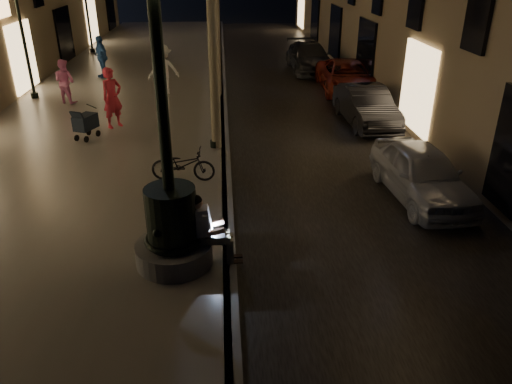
{
  "coord_description": "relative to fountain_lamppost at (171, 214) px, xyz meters",
  "views": [
    {
      "loc": [
        -0.04,
        -5.81,
        5.35
      ],
      "look_at": [
        0.56,
        3.0,
        1.1
      ],
      "focal_mm": 35.0,
      "sensor_mm": 36.0,
      "label": 1
    }
  ],
  "objects": [
    {
      "name": "lamp_curb_b",
      "position": [
        0.7,
        14.0,
        2.02
      ],
      "size": [
        0.36,
        0.36,
        4.81
      ],
      "color": "black",
      "rests_on": "promenade"
    },
    {
      "name": "curb_strip",
      "position": [
        1.0,
        13.0,
        -1.11
      ],
      "size": [
        0.25,
        45.0,
        0.2
      ],
      "primitive_type": "cube",
      "color": "#59595B",
      "rests_on": "ground"
    },
    {
      "name": "fountain_lamppost",
      "position": [
        0.0,
        0.0,
        0.0
      ],
      "size": [
        1.4,
        1.4,
        5.21
      ],
      "color": "#59595B",
      "rests_on": "promenade"
    },
    {
      "name": "car_second",
      "position": [
        5.82,
        8.43,
        -0.57
      ],
      "size": [
        1.53,
        3.95,
        1.28
      ],
      "primitive_type": "imported",
      "rotation": [
        0.0,
        0.0,
        0.05
      ],
      "color": "black",
      "rests_on": "ground"
    },
    {
      "name": "car_third",
      "position": [
        6.2,
        12.87,
        -0.57
      ],
      "size": [
        2.29,
        4.69,
        1.28
      ],
      "primitive_type": "imported",
      "rotation": [
        0.0,
        0.0,
        -0.04
      ],
      "color": "maroon",
      "rests_on": "ground"
    },
    {
      "name": "ground",
      "position": [
        1.0,
        13.0,
        -1.21
      ],
      "size": [
        120.0,
        120.0,
        0.0
      ],
      "primitive_type": "plane",
      "color": "black",
      "rests_on": "ground"
    },
    {
      "name": "car_front",
      "position": [
        5.62,
        2.72,
        -0.58
      ],
      "size": [
        1.75,
        3.81,
        1.27
      ],
      "primitive_type": "imported",
      "rotation": [
        0.0,
        0.0,
        0.07
      ],
      "color": "#B1B4BA",
      "rests_on": "ground"
    },
    {
      "name": "car_rear",
      "position": [
        5.3,
        17.06,
        -0.55
      ],
      "size": [
        1.99,
        4.64,
        1.33
      ],
      "primitive_type": "imported",
      "rotation": [
        0.0,
        0.0,
        0.03
      ],
      "color": "#323337",
      "rests_on": "ground"
    },
    {
      "name": "stroller",
      "position": [
        -3.2,
        6.97,
        -0.49
      ],
      "size": [
        0.69,
        1.02,
        1.05
      ],
      "rotation": [
        0.0,
        0.0,
        -0.41
      ],
      "color": "black",
      "rests_on": "promenade"
    },
    {
      "name": "pedestrian_blue",
      "position": [
        -4.44,
        15.43,
        -0.09
      ],
      "size": [
        1.02,
        1.12,
        1.84
      ],
      "primitive_type": "imported",
      "rotation": [
        0.0,
        0.0,
        5.38
      ],
      "color": "#27508F",
      "rests_on": "promenade"
    },
    {
      "name": "promenade",
      "position": [
        -3.0,
        13.0,
        -1.11
      ],
      "size": [
        8.0,
        45.0,
        0.2
      ],
      "primitive_type": "cube",
      "color": "slate",
      "rests_on": "ground"
    },
    {
      "name": "pedestrian_red",
      "position": [
        -2.56,
        8.11,
        -0.05
      ],
      "size": [
        0.82,
        0.82,
        1.92
      ],
      "primitive_type": "imported",
      "rotation": [
        0.0,
        0.0,
        0.77
      ],
      "color": "red",
      "rests_on": "promenade"
    },
    {
      "name": "lamp_left_b",
      "position": [
        -6.4,
        12.0,
        2.02
      ],
      "size": [
        0.36,
        0.36,
        4.81
      ],
      "color": "black",
      "rests_on": "promenade"
    },
    {
      "name": "pedestrian_white",
      "position": [
        -1.35,
        12.27,
        -0.05
      ],
      "size": [
        1.4,
        1.04,
        1.93
      ],
      "primitive_type": "imported",
      "rotation": [
        0.0,
        0.0,
        3.43
      ],
      "color": "white",
      "rests_on": "promenade"
    },
    {
      "name": "seated_man_laptop",
      "position": [
        0.61,
        -0.0,
        -0.3
      ],
      "size": [
        0.99,
        0.33,
        1.36
      ],
      "color": "gray",
      "rests_on": "promenade"
    },
    {
      "name": "bicycle",
      "position": [
        -0.07,
        3.68,
        -0.6
      ],
      "size": [
        1.64,
        0.74,
        0.83
      ],
      "primitive_type": "imported",
      "rotation": [
        0.0,
        0.0,
        1.45
      ],
      "color": "black",
      "rests_on": "promenade"
    },
    {
      "name": "pedestrian_pink",
      "position": [
        -4.9,
        11.18,
        -0.2
      ],
      "size": [
        0.97,
        0.89,
        1.63
      ],
      "primitive_type": "imported",
      "rotation": [
        0.0,
        0.0,
        2.72
      ],
      "color": "pink",
      "rests_on": "promenade"
    },
    {
      "name": "cobble_lane",
      "position": [
        4.0,
        13.0,
        -1.2
      ],
      "size": [
        6.0,
        45.0,
        0.02
      ],
      "primitive_type": "cube",
      "color": "black",
      "rests_on": "ground"
    },
    {
      "name": "lamp_curb_a",
      "position": [
        0.7,
        6.0,
        2.02
      ],
      "size": [
        0.36,
        0.36,
        4.81
      ],
      "color": "black",
      "rests_on": "promenade"
    }
  ]
}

